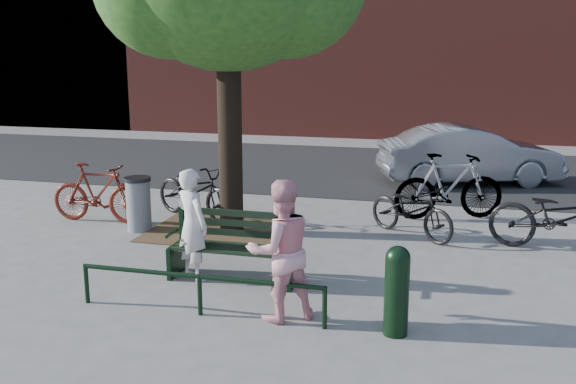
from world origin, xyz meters
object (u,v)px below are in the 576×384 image
(person_left, at_px, (192,225))
(parked_car, at_px, (469,155))
(person_right, at_px, (281,250))
(bicycle_c, at_px, (412,210))
(litter_bin, at_px, (139,204))
(park_bench, at_px, (235,245))
(bollard, at_px, (397,288))

(person_left, distance_m, parked_car, 8.29)
(person_right, distance_m, bicycle_c, 3.97)
(litter_bin, distance_m, parked_car, 7.78)
(park_bench, height_order, litter_bin, park_bench)
(park_bench, relative_size, person_right, 1.05)
(park_bench, height_order, parked_car, parked_car)
(person_left, relative_size, parked_car, 0.38)
(person_left, xyz_separation_m, bicycle_c, (2.75, 2.77, -0.31))
(person_right, relative_size, bollard, 1.63)
(park_bench, bearing_deg, parked_car, 66.31)
(park_bench, bearing_deg, person_right, -49.92)
(litter_bin, relative_size, parked_car, 0.23)
(park_bench, distance_m, parked_car, 7.92)
(person_right, bearing_deg, bollard, 141.44)
(bollard, distance_m, bicycle_c, 3.85)
(park_bench, height_order, person_left, person_left)
(person_left, xyz_separation_m, parked_car, (3.73, 7.40, -0.10))
(person_left, height_order, bicycle_c, person_left)
(bollard, xyz_separation_m, bicycle_c, (-0.09, 3.85, -0.09))
(person_left, distance_m, person_right, 1.79)
(park_bench, bearing_deg, litter_bin, 142.62)
(park_bench, bearing_deg, bicycle_c, 50.09)
(person_right, distance_m, bollard, 1.37)
(person_left, bearing_deg, park_bench, -133.14)
(bollard, xyz_separation_m, parked_car, (0.89, 8.48, 0.12))
(bicycle_c, bearing_deg, bollard, -141.36)
(person_left, bearing_deg, parked_car, -85.18)
(bollard, distance_m, litter_bin, 5.57)
(bicycle_c, height_order, parked_car, parked_car)
(park_bench, relative_size, parked_car, 0.43)
(bollard, height_order, parked_car, parked_car)
(bicycle_c, relative_size, parked_car, 0.43)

